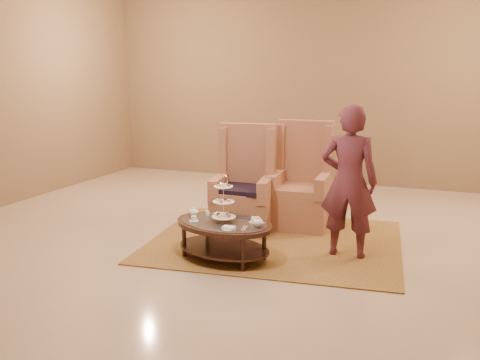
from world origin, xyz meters
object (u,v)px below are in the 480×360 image
at_px(person, 349,182).
at_px(tea_table, 224,229).
at_px(armchair_left, 244,194).
at_px(armchair_right, 301,191).

bearing_deg(person, tea_table, 22.93).
height_order(armchair_left, armchair_right, armchair_right).
bearing_deg(armchair_left, tea_table, -89.27).
relative_size(armchair_left, person, 0.80).
bearing_deg(armchair_right, person, -55.98).
xyz_separation_m(armchair_right, person, (0.76, -0.99, 0.37)).
distance_m(armchair_right, person, 1.30).
relative_size(tea_table, armchair_right, 0.93).
relative_size(tea_table, person, 0.76).
height_order(tea_table, armchair_right, armchair_right).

